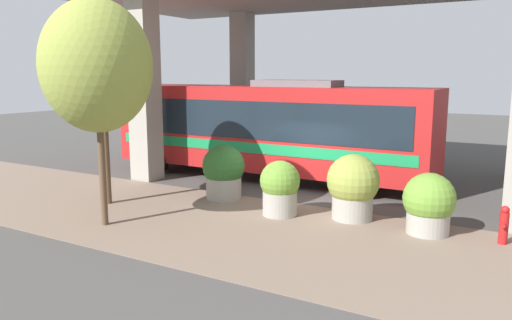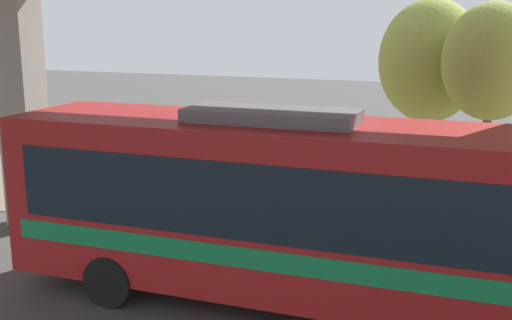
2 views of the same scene
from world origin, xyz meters
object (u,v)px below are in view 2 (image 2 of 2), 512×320
Objects in this scene: bus at (337,207)px; planter_back at (268,196)px; planter_extra at (126,188)px; street_tree_far at (492,62)px; fire_hydrant at (73,193)px; planter_middle at (354,211)px; street_tree_near at (430,61)px; planter_front at (190,192)px.

planter_back is at bearing -146.76° from bus.
street_tree_far is (-1.91, 9.25, 3.54)m from planter_extra.
planter_back is at bearing -73.88° from street_tree_far.
planter_extra is (0.39, -4.01, -0.03)m from planter_back.
fire_hydrant is 11.79m from street_tree_far.
planter_back reaches higher than fire_hydrant.
planter_back is 4.03m from planter_extra.
fire_hydrant is at bearing -114.04° from bus.
planter_extra is (-3.88, -6.81, -1.26)m from bus.
bus is 7.09× the size of planter_middle.
street_tree_near reaches higher than street_tree_far.
planter_extra is 9.11m from street_tree_near.
street_tree_far is at bearing 44.11° from street_tree_near.
fire_hydrant is 0.60× the size of planter_back.
fire_hydrant is at bearing -92.16° from planter_middle.
bus is at bearing -6.41° from street_tree_near.
bus is 6.68m from street_tree_far.
street_tree_far reaches higher than planter_front.
planter_back is at bearing -107.72° from planter_middle.
bus reaches higher than planter_middle.
street_tree_far is at bearing 100.27° from fire_hydrant.
planter_middle is at bearing 86.58° from planter_extra.
bus is 5.26m from planter_back.
bus is 6.86× the size of planter_front.
planter_middle is (0.11, 4.36, -0.04)m from planter_front.
bus is at bearing 52.66° from planter_front.
planter_front reaches higher than planter_extra.
street_tree_near is at bearing 111.25° from fire_hydrant.
planter_back is at bearing 109.30° from planter_front.
planter_front is at bearing -73.01° from street_tree_far.
street_tree_far reaches higher than planter_back.
planter_back is 0.27× the size of street_tree_near.
planter_middle is 0.30× the size of street_tree_near.
planter_back is at bearing 94.71° from fire_hydrant.
planter_front is (-3.60, -4.72, -1.11)m from bus.
planter_middle reaches higher than planter_back.
bus reaches higher than planter_extra.
planter_middle is at bearing 72.28° from planter_back.
planter_middle is 0.31× the size of street_tree_far.
planter_front is at bearing 82.39° from planter_extra.
bus is 9.47m from fire_hydrant.
bus is 2.18× the size of street_tree_far.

